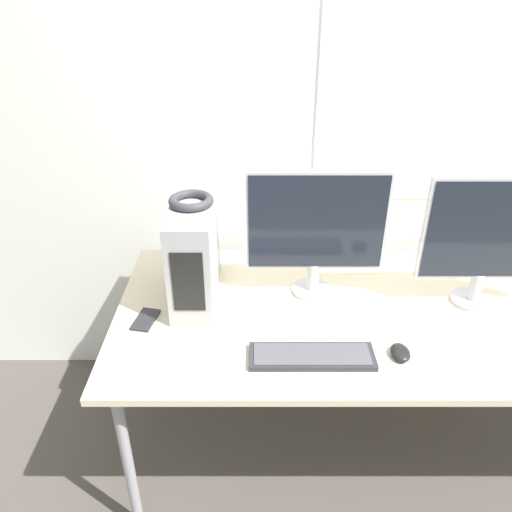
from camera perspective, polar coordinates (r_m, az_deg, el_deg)
The scene contains 9 objects.
wall_back at distance 2.35m, azimuth 16.15°, elevation 14.69°, with size 8.00×0.07×2.70m.
desk at distance 2.08m, azimuth 17.75°, elevation -6.79°, with size 2.34×0.95×0.77m.
pc_tower at distance 1.96m, azimuth -6.89°, elevation 0.52°, with size 0.16×0.44×0.40m.
headphones at distance 1.86m, azimuth -7.28°, elevation 6.32°, with size 0.17×0.17×0.03m.
monitor_main at distance 1.92m, azimuth 7.03°, elevation 3.22°, with size 0.54×0.16×0.52m.
monitor_right_near at distance 2.04m, azimuth 25.19°, elevation 2.01°, with size 0.50×0.16×0.53m.
keyboard at distance 1.74m, azimuth 6.51°, elevation -11.32°, with size 0.43×0.13×0.02m.
mouse at distance 1.80m, azimuth 16.28°, elevation -10.56°, with size 0.07×0.10×0.03m.
cell_phone at distance 1.94m, azimuth -12.39°, elevation -7.10°, with size 0.10×0.15×0.01m.
Camera 1 is at (-0.63, -1.11, 1.92)m, focal length 35.00 mm.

